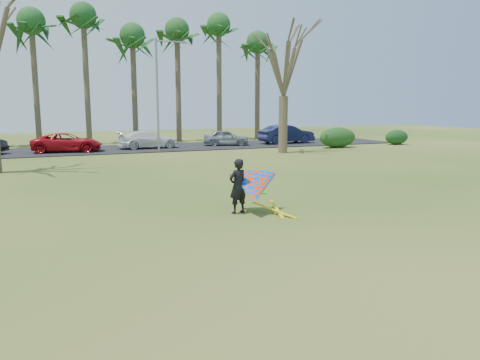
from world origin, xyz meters
name	(u,v)px	position (x,y,z in m)	size (l,w,h in m)	color
ground	(268,229)	(0.00, 0.00, 0.00)	(100.00, 100.00, 0.00)	#1F4C10
parking_strip	(124,149)	(0.00, 25.00, 0.03)	(46.00, 7.00, 0.06)	black
palm_4	(31,23)	(-6.00, 31.00, 9.85)	(4.84, 4.84, 11.54)	#4D3F2E
palm_5	(83,18)	(-2.00, 31.00, 10.52)	(4.84, 4.84, 12.24)	#4D3F2E
palm_6	(132,37)	(2.00, 31.00, 9.17)	(4.84, 4.84, 10.84)	brown
palm_7	(177,32)	(6.00, 31.00, 9.85)	(4.84, 4.84, 11.54)	#4D3D2E
palm_8	(219,27)	(10.00, 31.00, 10.52)	(4.84, 4.84, 12.24)	#4D3E2E
palm_9	(258,44)	(14.00, 31.00, 9.17)	(4.84, 4.84, 10.84)	#46392A
bare_tree_right	(284,58)	(10.00, 18.00, 6.57)	(6.27, 6.27, 9.21)	#4C3E2E
streetlight	(159,89)	(2.16, 22.00, 4.46)	(2.28, 0.18, 8.00)	gray
hedge_near	(338,137)	(15.88, 19.85, 0.80)	(3.21, 1.46, 1.61)	#193D16
hedge_far	(397,137)	(22.10, 20.19, 0.63)	(2.27, 1.07, 1.26)	#143717
car_2	(67,142)	(-4.12, 24.10, 0.73)	(2.22, 4.81, 1.34)	#AE0D16
car_3	(148,139)	(1.78, 24.57, 0.73)	(1.87, 4.61, 1.34)	white
car_4	(226,138)	(8.20, 24.56, 0.70)	(1.51, 3.74, 1.28)	gray
car_5	(286,134)	(13.76, 24.42, 0.85)	(1.68, 4.82, 1.59)	#161A43
kite_flyer	(252,187)	(0.38, 1.92, 0.85)	(2.13, 2.39, 2.02)	black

